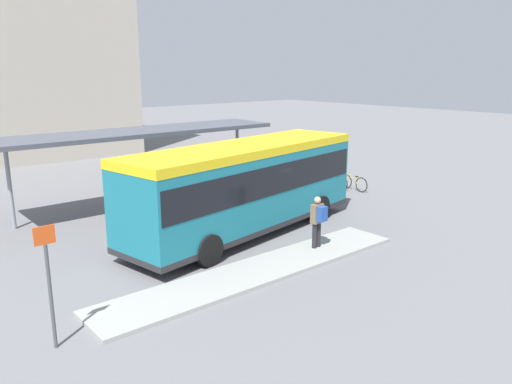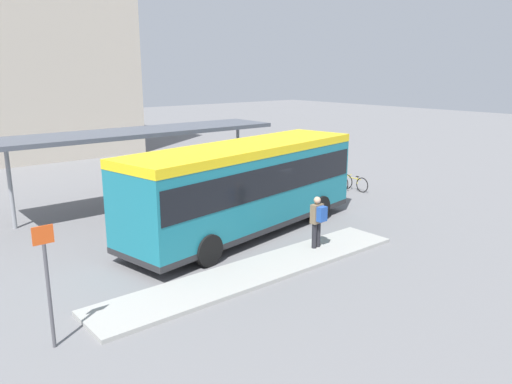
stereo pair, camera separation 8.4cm
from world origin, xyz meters
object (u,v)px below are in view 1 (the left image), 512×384
(pedestrian_waiting, at_px, (318,219))
(bicycle_yellow, at_px, (354,183))
(bicycle_blue, at_px, (336,181))
(platform_sign, at_px, (49,282))
(city_bus, at_px, (246,182))

(pedestrian_waiting, height_order, bicycle_yellow, pedestrian_waiting)
(bicycle_yellow, distance_m, bicycle_blue, 0.93)
(bicycle_blue, bearing_deg, bicycle_yellow, -148.56)
(bicycle_yellow, bearing_deg, platform_sign, 109.90)
(pedestrian_waiting, height_order, platform_sign, platform_sign)
(bicycle_blue, relative_size, platform_sign, 0.62)
(pedestrian_waiting, bearing_deg, bicycle_yellow, -60.95)
(platform_sign, bearing_deg, pedestrian_waiting, 2.90)
(platform_sign, bearing_deg, city_bus, 22.99)
(city_bus, height_order, pedestrian_waiting, city_bus)
(city_bus, height_order, bicycle_yellow, city_bus)
(bicycle_blue, bearing_deg, platform_sign, 118.34)
(city_bus, relative_size, pedestrian_waiting, 5.93)
(bicycle_blue, distance_m, platform_sign, 17.38)
(bicycle_blue, bearing_deg, city_bus, 115.85)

